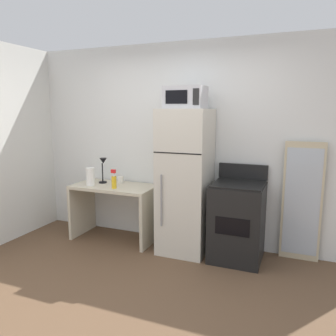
{
  "coord_description": "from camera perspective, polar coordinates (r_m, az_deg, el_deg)",
  "views": [
    {
      "loc": [
        1.42,
        -2.43,
        1.75
      ],
      "look_at": [
        0.0,
        1.1,
        1.08
      ],
      "focal_mm": 35.46,
      "sensor_mm": 36.0,
      "label": 1
    }
  ],
  "objects": [
    {
      "name": "spray_bottle",
      "position": [
        4.33,
        -9.28,
        -2.2
      ],
      "size": [
        0.06,
        0.06,
        0.25
      ],
      "color": "yellow",
      "rests_on": "desk"
    },
    {
      "name": "microwave",
      "position": [
        3.96,
        3.02,
        12.03
      ],
      "size": [
        0.46,
        0.35,
        0.26
      ],
      "color": "#B7B7BC",
      "rests_on": "refrigerator"
    },
    {
      "name": "desk",
      "position": [
        4.58,
        -9.16,
        -5.75
      ],
      "size": [
        1.12,
        0.58,
        0.75
      ],
      "color": "beige",
      "rests_on": "ground"
    },
    {
      "name": "leaning_mirror",
      "position": [
        4.15,
        22.02,
        -5.45
      ],
      "size": [
        0.44,
        0.03,
        1.4
      ],
      "color": "#C6B793",
      "rests_on": "ground"
    },
    {
      "name": "coffee_mug",
      "position": [
        4.65,
        -8.14,
        -1.98
      ],
      "size": [
        0.08,
        0.08,
        0.09
      ],
      "primitive_type": "cylinder",
      "color": "white",
      "rests_on": "desk"
    },
    {
      "name": "desk_lamp",
      "position": [
        4.63,
        -11.1,
        0.32
      ],
      "size": [
        0.14,
        0.12,
        0.35
      ],
      "color": "black",
      "rests_on": "desk"
    },
    {
      "name": "oven_range",
      "position": [
        4.03,
        11.81,
        -8.87
      ],
      "size": [
        0.59,
        0.61,
        1.1
      ],
      "color": "black",
      "rests_on": "ground"
    },
    {
      "name": "ground_plane",
      "position": [
        3.31,
        -7.7,
        -22.02
      ],
      "size": [
        12.0,
        12.0,
        0.0
      ],
      "primitive_type": "plane",
      "color": "brown"
    },
    {
      "name": "paper_towel_roll",
      "position": [
        4.55,
        -13.21,
        -1.47
      ],
      "size": [
        0.11,
        0.11,
        0.24
      ],
      "primitive_type": "cylinder",
      "color": "white",
      "rests_on": "desk"
    },
    {
      "name": "refrigerator",
      "position": [
        4.07,
        2.98,
        -2.38
      ],
      "size": [
        0.58,
        0.62,
        1.76
      ],
      "color": "beige",
      "rests_on": "ground"
    },
    {
      "name": "wall_back_white",
      "position": [
        4.39,
        2.93,
        4.05
      ],
      "size": [
        5.0,
        0.1,
        2.6
      ],
      "primitive_type": "cube",
      "color": "silver",
      "rests_on": "ground"
    }
  ]
}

